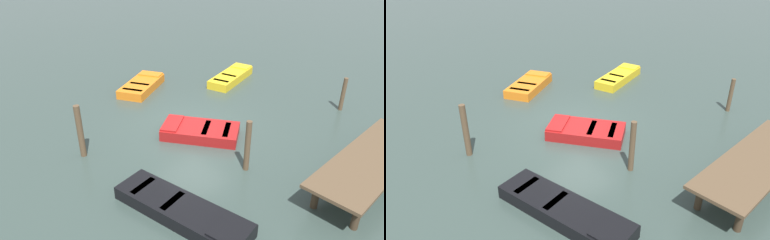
% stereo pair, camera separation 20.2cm
% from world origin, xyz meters
% --- Properties ---
extents(ground_plane, '(80.00, 80.00, 0.00)m').
position_xyz_m(ground_plane, '(0.00, 0.00, 0.00)').
color(ground_plane, '#33423D').
extents(dock_segment, '(5.58, 2.07, 0.95)m').
position_xyz_m(dock_segment, '(-1.90, 6.14, 0.84)').
color(dock_segment, brown).
rests_on(dock_segment, ground_plane).
extents(rowboat_red, '(2.87, 3.11, 0.46)m').
position_xyz_m(rowboat_red, '(0.17, 0.67, 0.22)').
color(rowboat_red, maroon).
rests_on(rowboat_red, ground_plane).
extents(rowboat_yellow, '(3.34, 2.00, 0.46)m').
position_xyz_m(rowboat_yellow, '(-4.79, -2.60, 0.22)').
color(rowboat_yellow, gold).
rests_on(rowboat_yellow, ground_plane).
extents(rowboat_orange, '(3.05, 2.57, 0.46)m').
position_xyz_m(rowboat_orange, '(-0.61, -4.56, 0.22)').
color(rowboat_orange, orange).
rests_on(rowboat_orange, ground_plane).
extents(rowboat_black, '(2.04, 4.17, 0.46)m').
position_xyz_m(rowboat_black, '(3.41, 3.69, 0.22)').
color(rowboat_black, black).
rests_on(rowboat_black, ground_plane).
extents(mooring_piling_far_right, '(0.21, 0.21, 1.90)m').
position_xyz_m(mooring_piling_far_right, '(4.14, -0.88, 0.95)').
color(mooring_piling_far_right, brown).
rests_on(mooring_piling_far_right, ground_plane).
extents(mooring_piling_center, '(0.17, 0.17, 1.46)m').
position_xyz_m(mooring_piling_center, '(-5.99, 2.86, 0.73)').
color(mooring_piling_center, brown).
rests_on(mooring_piling_center, ground_plane).
extents(mooring_piling_mid_left, '(0.18, 0.18, 1.76)m').
position_xyz_m(mooring_piling_mid_left, '(0.44, 3.26, 0.88)').
color(mooring_piling_mid_left, brown).
rests_on(mooring_piling_mid_left, ground_plane).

